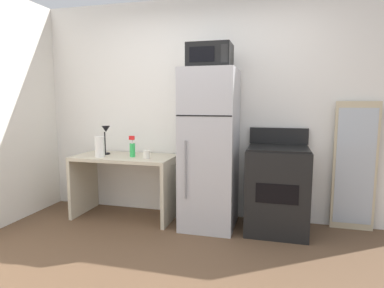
{
  "coord_description": "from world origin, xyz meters",
  "views": [
    {
      "loc": [
        0.78,
        -2.16,
        1.39
      ],
      "look_at": [
        -0.08,
        1.1,
        0.95
      ],
      "focal_mm": 30.28,
      "sensor_mm": 36.0,
      "label": 1
    }
  ],
  "objects_px": {
    "desk_lamp": "(106,135)",
    "leaning_mirror": "(355,167)",
    "desk": "(125,174)",
    "paper_towel_roll": "(100,147)",
    "spray_bottle": "(132,149)",
    "coffee_mug": "(147,154)",
    "refrigerator": "(210,149)",
    "oven_range": "(277,189)",
    "microwave": "(210,56)"
  },
  "relations": [
    {
      "from": "desk",
      "to": "coffee_mug",
      "type": "bearing_deg",
      "value": -17.54
    },
    {
      "from": "desk",
      "to": "paper_towel_roll",
      "type": "xyz_separation_m",
      "value": [
        -0.24,
        -0.15,
        0.34
      ]
    },
    {
      "from": "coffee_mug",
      "to": "oven_range",
      "type": "distance_m",
      "value": 1.49
    },
    {
      "from": "refrigerator",
      "to": "microwave",
      "type": "height_order",
      "value": "microwave"
    },
    {
      "from": "desk_lamp",
      "to": "oven_range",
      "type": "relative_size",
      "value": 0.32
    },
    {
      "from": "spray_bottle",
      "to": "microwave",
      "type": "distance_m",
      "value": 1.38
    },
    {
      "from": "coffee_mug",
      "to": "refrigerator",
      "type": "height_order",
      "value": "refrigerator"
    },
    {
      "from": "desk_lamp",
      "to": "spray_bottle",
      "type": "xyz_separation_m",
      "value": [
        0.39,
        -0.08,
        -0.14
      ]
    },
    {
      "from": "microwave",
      "to": "spray_bottle",
      "type": "bearing_deg",
      "value": -179.49
    },
    {
      "from": "coffee_mug",
      "to": "oven_range",
      "type": "height_order",
      "value": "oven_range"
    },
    {
      "from": "coffee_mug",
      "to": "refrigerator",
      "type": "distance_m",
      "value": 0.73
    },
    {
      "from": "leaning_mirror",
      "to": "desk",
      "type": "bearing_deg",
      "value": -174.23
    },
    {
      "from": "microwave",
      "to": "leaning_mirror",
      "type": "distance_m",
      "value": 1.96
    },
    {
      "from": "refrigerator",
      "to": "microwave",
      "type": "bearing_deg",
      "value": -89.69
    },
    {
      "from": "coffee_mug",
      "to": "oven_range",
      "type": "relative_size",
      "value": 0.09
    },
    {
      "from": "refrigerator",
      "to": "microwave",
      "type": "distance_m",
      "value": 1.0
    },
    {
      "from": "refrigerator",
      "to": "coffee_mug",
      "type": "bearing_deg",
      "value": -173.32
    },
    {
      "from": "desk_lamp",
      "to": "microwave",
      "type": "relative_size",
      "value": 0.77
    },
    {
      "from": "desk_lamp",
      "to": "microwave",
      "type": "bearing_deg",
      "value": -3.11
    },
    {
      "from": "coffee_mug",
      "to": "microwave",
      "type": "distance_m",
      "value": 1.29
    },
    {
      "from": "spray_bottle",
      "to": "coffee_mug",
      "type": "height_order",
      "value": "spray_bottle"
    },
    {
      "from": "desk_lamp",
      "to": "leaning_mirror",
      "type": "relative_size",
      "value": 0.25
    },
    {
      "from": "paper_towel_roll",
      "to": "desk",
      "type": "bearing_deg",
      "value": 30.99
    },
    {
      "from": "coffee_mug",
      "to": "leaning_mirror",
      "type": "relative_size",
      "value": 0.07
    },
    {
      "from": "leaning_mirror",
      "to": "microwave",
      "type": "bearing_deg",
      "value": -168.92
    },
    {
      "from": "desk",
      "to": "refrigerator",
      "type": "height_order",
      "value": "refrigerator"
    },
    {
      "from": "desk",
      "to": "desk_lamp",
      "type": "relative_size",
      "value": 3.39
    },
    {
      "from": "desk",
      "to": "desk_lamp",
      "type": "bearing_deg",
      "value": 173.27
    },
    {
      "from": "leaning_mirror",
      "to": "oven_range",
      "type": "bearing_deg",
      "value": -162.37
    },
    {
      "from": "coffee_mug",
      "to": "paper_towel_roll",
      "type": "xyz_separation_m",
      "value": [
        -0.57,
        -0.04,
        0.07
      ]
    },
    {
      "from": "desk_lamp",
      "to": "refrigerator",
      "type": "height_order",
      "value": "refrigerator"
    },
    {
      "from": "paper_towel_roll",
      "to": "oven_range",
      "type": "distance_m",
      "value": 2.07
    },
    {
      "from": "spray_bottle",
      "to": "refrigerator",
      "type": "bearing_deg",
      "value": 1.83
    },
    {
      "from": "spray_bottle",
      "to": "oven_range",
      "type": "bearing_deg",
      "value": 1.86
    },
    {
      "from": "desk",
      "to": "paper_towel_roll",
      "type": "height_order",
      "value": "paper_towel_roll"
    },
    {
      "from": "coffee_mug",
      "to": "paper_towel_roll",
      "type": "bearing_deg",
      "value": -175.71
    },
    {
      "from": "spray_bottle",
      "to": "coffee_mug",
      "type": "relative_size",
      "value": 2.62
    },
    {
      "from": "spray_bottle",
      "to": "microwave",
      "type": "xyz_separation_m",
      "value": [
        0.92,
        0.01,
        1.02
      ]
    },
    {
      "from": "spray_bottle",
      "to": "desk",
      "type": "bearing_deg",
      "value": 158.97
    },
    {
      "from": "spray_bottle",
      "to": "microwave",
      "type": "bearing_deg",
      "value": 0.51
    },
    {
      "from": "desk",
      "to": "coffee_mug",
      "type": "xyz_separation_m",
      "value": [
        0.33,
        -0.1,
        0.27
      ]
    },
    {
      "from": "oven_range",
      "to": "leaning_mirror",
      "type": "xyz_separation_m",
      "value": [
        0.8,
        0.26,
        0.23
      ]
    },
    {
      "from": "paper_towel_roll",
      "to": "leaning_mirror",
      "type": "relative_size",
      "value": 0.17
    },
    {
      "from": "desk",
      "to": "microwave",
      "type": "relative_size",
      "value": 2.6
    },
    {
      "from": "desk_lamp",
      "to": "leaning_mirror",
      "type": "xyz_separation_m",
      "value": [
        2.84,
        0.23,
        -0.29
      ]
    },
    {
      "from": "desk_lamp",
      "to": "paper_towel_roll",
      "type": "bearing_deg",
      "value": -84.27
    },
    {
      "from": "desk",
      "to": "coffee_mug",
      "type": "height_order",
      "value": "coffee_mug"
    },
    {
      "from": "desk",
      "to": "desk_lamp",
      "type": "xyz_separation_m",
      "value": [
        -0.26,
        0.03,
        0.46
      ]
    },
    {
      "from": "microwave",
      "to": "leaning_mirror",
      "type": "height_order",
      "value": "microwave"
    },
    {
      "from": "refrigerator",
      "to": "leaning_mirror",
      "type": "height_order",
      "value": "refrigerator"
    }
  ]
}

